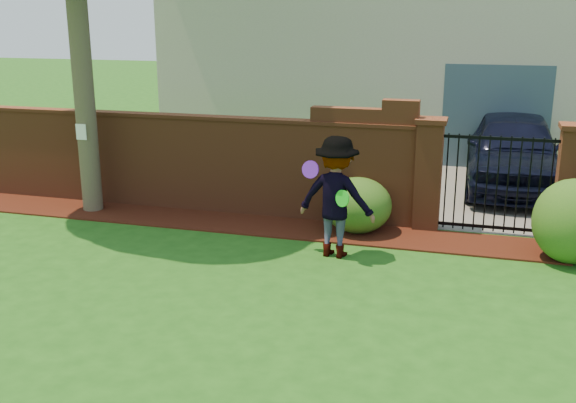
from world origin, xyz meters
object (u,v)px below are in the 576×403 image
(man, at_px, (335,198))
(frisbee_green, at_px, (342,198))
(frisbee_purple, at_px, (310,169))
(car, at_px, (514,153))

(man, relative_size, frisbee_green, 7.40)
(man, distance_m, frisbee_purple, 0.55)
(car, height_order, man, man)
(frisbee_purple, bearing_deg, man, 7.40)
(car, bearing_deg, frisbee_purple, -122.87)
(man, bearing_deg, frisbee_purple, 15.78)
(man, bearing_deg, frisbee_green, 129.38)
(man, height_order, frisbee_green, man)
(frisbee_green, bearing_deg, frisbee_purple, 157.17)
(car, bearing_deg, frisbee_green, -117.10)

